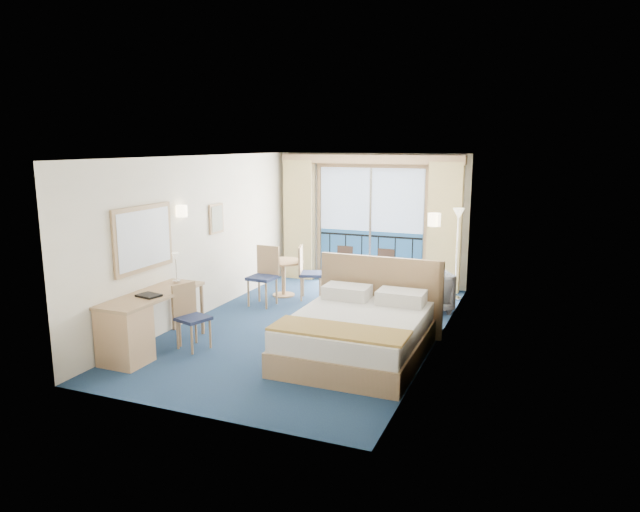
# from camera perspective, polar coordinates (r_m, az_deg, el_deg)

# --- Properties ---
(floor) EXTENTS (6.50, 6.50, 0.00)m
(floor) POSITION_cam_1_polar(r_m,az_deg,el_deg) (9.21, -0.95, -7.11)
(floor) COLOR navy
(floor) RESTS_ON ground
(room_walls) EXTENTS (4.04, 6.54, 2.72)m
(room_walls) POSITION_cam_1_polar(r_m,az_deg,el_deg) (8.81, -0.98, 3.92)
(room_walls) COLOR #EEE8CF
(room_walls) RESTS_ON ground
(balcony_door) EXTENTS (2.36, 0.03, 2.52)m
(balcony_door) POSITION_cam_1_polar(r_m,az_deg,el_deg) (11.91, 5.03, 2.70)
(balcony_door) COLOR navy
(balcony_door) RESTS_ON room_walls
(curtain_left) EXTENTS (0.65, 0.22, 2.55)m
(curtain_left) POSITION_cam_1_polar(r_m,az_deg,el_deg) (12.28, -2.08, 3.63)
(curtain_left) COLOR tan
(curtain_left) RESTS_ON room_walls
(curtain_right) EXTENTS (0.65, 0.22, 2.55)m
(curtain_right) POSITION_cam_1_polar(r_m,az_deg,el_deg) (11.39, 12.34, 2.78)
(curtain_right) COLOR tan
(curtain_right) RESTS_ON room_walls
(pelmet) EXTENTS (3.80, 0.25, 0.18)m
(pelmet) POSITION_cam_1_polar(r_m,az_deg,el_deg) (11.67, 5.01, 9.62)
(pelmet) COLOR #A97F5B
(pelmet) RESTS_ON room_walls
(mirror) EXTENTS (0.05, 1.25, 0.95)m
(mirror) POSITION_cam_1_polar(r_m,az_deg,el_deg) (8.58, -17.22, 1.68)
(mirror) COLOR #A97F5B
(mirror) RESTS_ON room_walls
(wall_print) EXTENTS (0.04, 0.42, 0.52)m
(wall_print) POSITION_cam_1_polar(r_m,az_deg,el_deg) (10.14, -10.32, 3.69)
(wall_print) COLOR #A97F5B
(wall_print) RESTS_ON room_walls
(sconce_left) EXTENTS (0.18, 0.18, 0.18)m
(sconce_left) POSITION_cam_1_polar(r_m,az_deg,el_deg) (9.23, -13.67, 4.39)
(sconce_left) COLOR beige
(sconce_left) RESTS_ON room_walls
(sconce_right) EXTENTS (0.18, 0.18, 0.18)m
(sconce_right) POSITION_cam_1_polar(r_m,az_deg,el_deg) (8.11, 11.36, 3.58)
(sconce_right) COLOR beige
(sconce_right) RESTS_ON room_walls
(bed) EXTENTS (1.92, 2.28, 1.21)m
(bed) POSITION_cam_1_polar(r_m,az_deg,el_deg) (7.93, 3.89, -7.63)
(bed) COLOR #A97F5B
(bed) RESTS_ON ground
(nightstand) EXTENTS (0.47, 0.45, 0.61)m
(nightstand) POSITION_cam_1_polar(r_m,az_deg,el_deg) (9.04, 10.48, -5.62)
(nightstand) COLOR tan
(nightstand) RESTS_ON ground
(phone) EXTENTS (0.20, 0.16, 0.09)m
(phone) POSITION_cam_1_polar(r_m,az_deg,el_deg) (8.95, 10.51, -3.46)
(phone) COLOR white
(phone) RESTS_ON nightstand
(armchair) EXTENTS (1.05, 1.05, 0.71)m
(armchair) POSITION_cam_1_polar(r_m,az_deg,el_deg) (10.20, 10.67, -3.41)
(armchair) COLOR #40464D
(armchair) RESTS_ON ground
(floor_lamp) EXTENTS (0.24, 0.24, 1.72)m
(floor_lamp) POSITION_cam_1_polar(r_m,az_deg,el_deg) (10.86, 13.62, 2.48)
(floor_lamp) COLOR silver
(floor_lamp) RESTS_ON ground
(desk) EXTENTS (0.60, 1.75, 0.82)m
(desk) POSITION_cam_1_polar(r_m,az_deg,el_deg) (8.13, -18.36, -6.87)
(desk) COLOR #A97F5B
(desk) RESTS_ON ground
(desk_chair) EXTENTS (0.51, 0.51, 0.93)m
(desk_chair) POSITION_cam_1_polar(r_m,az_deg,el_deg) (8.38, -12.93, -5.49)
(desk_chair) COLOR #202A4C
(desk_chair) RESTS_ON ground
(folder) EXTENTS (0.35, 0.29, 0.03)m
(folder) POSITION_cam_1_polar(r_m,az_deg,el_deg) (8.22, -16.75, -3.80)
(folder) COLOR black
(folder) RESTS_ON desk
(desk_lamp) EXTENTS (0.12, 0.12, 0.44)m
(desk_lamp) POSITION_cam_1_polar(r_m,az_deg,el_deg) (8.84, -14.23, -0.53)
(desk_lamp) COLOR silver
(desk_lamp) RESTS_ON desk
(round_table) EXTENTS (0.77, 0.77, 0.69)m
(round_table) POSITION_cam_1_polar(r_m,az_deg,el_deg) (10.95, -3.68, -1.32)
(round_table) COLOR #A97F5B
(round_table) RESTS_ON ground
(table_chair_a) EXTENTS (0.55, 0.55, 1.01)m
(table_chair_a) POSITION_cam_1_polar(r_m,az_deg,el_deg) (10.70, -1.34, -1.35)
(table_chair_a) COLOR #202A4C
(table_chair_a) RESTS_ON ground
(table_chair_b) EXTENTS (0.48, 0.49, 1.07)m
(table_chair_b) POSITION_cam_1_polar(r_m,az_deg,el_deg) (10.39, -5.54, -1.59)
(table_chair_b) COLOR #202A4C
(table_chair_b) RESTS_ON ground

